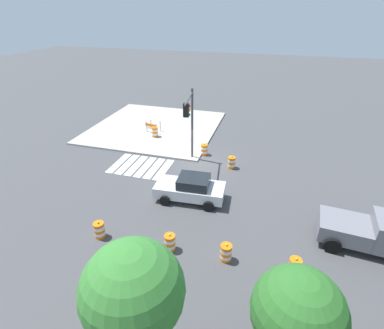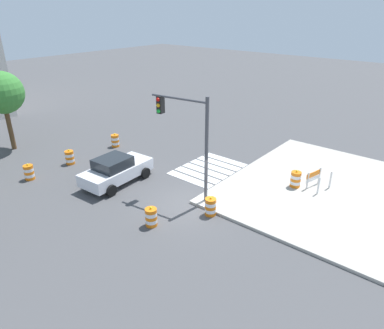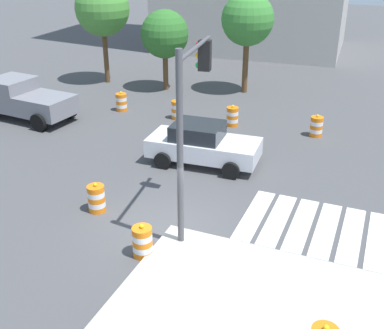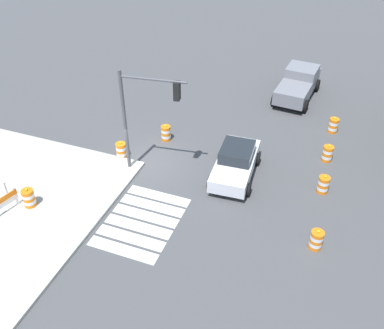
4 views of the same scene
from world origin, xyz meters
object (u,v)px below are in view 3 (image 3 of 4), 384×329
Objects in this scene: street_tree_streetside_far at (165,34)px; street_tree_streetside_near at (248,20)px; traffic_light_pole at (191,104)px; traffic_barrel_median_near at (96,198)px; street_tree_streetside_mid at (102,9)px; traffic_barrel_lane_center at (121,102)px; traffic_barrel_crosswalk_end at (142,242)px; traffic_barrel_far_curb at (177,110)px; traffic_barrel_near_corner at (232,116)px; pickup_truck at (21,99)px; sports_car at (202,144)px; traffic_barrel_median_far at (316,126)px.

street_tree_streetside_near is at bearing 15.57° from street_tree_streetside_far.
traffic_barrel_median_near is at bearing -172.02° from traffic_light_pole.
street_tree_streetside_mid is 4.20m from street_tree_streetside_far.
street_tree_streetside_mid reaches higher than traffic_barrel_median_near.
traffic_barrel_crosswalk_end is at bearing -57.13° from traffic_barrel_lane_center.
traffic_barrel_crosswalk_end is 11.29m from traffic_barrel_far_curb.
traffic_barrel_near_corner is 0.17× the size of street_tree_streetside_mid.
traffic_barrel_far_curb is (7.10, 2.80, -0.52)m from pickup_truck.
traffic_barrel_median_near is 14.27m from street_tree_streetside_far.
street_tree_streetside_near is (0.51, 14.68, 3.60)m from traffic_barrel_median_near.
traffic_barrel_far_curb is (-3.04, 4.35, -0.36)m from sports_car.
traffic_barrel_crosswalk_end is 16.78m from street_tree_streetside_near.
traffic_barrel_median_near is 0.19× the size of traffic_light_pole.
street_tree_streetside_near is at bearing 72.82° from traffic_barrel_far_curb.
sports_car is 5.08m from traffic_barrel_median_near.
traffic_barrel_near_corner is 1.00× the size of traffic_barrel_lane_center.
sports_car is 4.32× the size of traffic_barrel_median_near.
traffic_barrel_near_corner is 0.19× the size of traffic_light_pole.
traffic_barrel_median_far is 0.19× the size of traffic_light_pole.
sports_car is at bearing -35.08° from traffic_barrel_lane_center.
traffic_barrel_crosswalk_end is at bearing -82.97° from street_tree_streetside_near.
sports_car is 0.83× the size of pickup_truck.
sports_car is at bearing -55.05° from traffic_barrel_far_curb.
traffic_light_pole is 0.92× the size of street_tree_streetside_mid.
street_tree_streetside_near is (8.83, 8.41, 3.09)m from pickup_truck.
traffic_light_pole is (1.31, -4.29, 3.10)m from sports_car.
traffic_barrel_lane_center is at bearing -178.34° from traffic_barrel_median_far.
sports_car is at bearing 69.02° from traffic_barrel_median_near.
traffic_barrel_median_near is at bearing 147.86° from traffic_barrel_crosswalk_end.
sports_car is 13.59m from street_tree_streetside_mid.
street_tree_streetside_near reaches higher than traffic_barrel_near_corner.
pickup_truck reaches higher than traffic_barrel_median_far.
pickup_truck is at bearing -167.42° from traffic_barrel_median_far.
traffic_barrel_median_near is at bearing -37.01° from pickup_truck.
street_tree_streetside_far is at bearing 106.26° from traffic_barrel_median_near.
street_tree_streetside_mid is at bearing 155.67° from traffic_barrel_near_corner.
traffic_barrel_median_near is 1.00× the size of traffic_barrel_median_far.
pickup_truck is 13.40m from traffic_barrel_crosswalk_end.
sports_car reaches higher than traffic_barrel_median_near.
sports_car is 4.32× the size of traffic_barrel_median_far.
street_tree_streetside_mid is at bearing 130.29° from traffic_light_pole.
street_tree_streetside_near reaches higher than pickup_truck.
street_tree_streetside_near is at bearing 132.99° from traffic_barrel_median_far.
street_tree_streetside_far is at bearing 156.47° from traffic_barrel_median_far.
traffic_barrel_lane_center is at bearing 35.25° from pickup_truck.
traffic_barrel_lane_center is (-9.84, -0.29, 0.00)m from traffic_barrel_median_far.
pickup_truck is at bearing 152.98° from traffic_light_pole.
traffic_barrel_lane_center is 0.22× the size of street_tree_streetside_far.
traffic_barrel_median_far and traffic_barrel_lane_center have the same top height.
street_tree_streetside_mid is (-9.76, 8.77, 3.54)m from sports_car.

